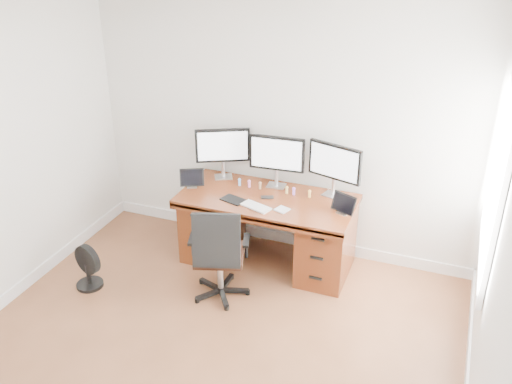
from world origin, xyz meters
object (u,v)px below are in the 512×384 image
(floor_fan, at_px, (87,267))
(monitor_center, at_px, (277,155))
(desk, at_px, (268,227))
(keyboard, at_px, (256,207))
(office_chair, at_px, (220,269))

(floor_fan, xyz_separation_m, monitor_center, (1.45, 1.25, 0.87))
(desk, xyz_separation_m, keyboard, (-0.03, -0.26, 0.36))
(office_chair, height_order, monitor_center, monitor_center)
(floor_fan, bearing_deg, monitor_center, 55.69)
(office_chair, xyz_separation_m, monitor_center, (0.21, 0.96, 0.77))
(desk, distance_m, monitor_center, 0.72)
(floor_fan, height_order, monitor_center, monitor_center)
(keyboard, bearing_deg, desk, 103.00)
(floor_fan, relative_size, keyboard, 1.51)
(office_chair, height_order, keyboard, office_chair)
(floor_fan, bearing_deg, office_chair, 28.27)
(office_chair, relative_size, floor_fan, 2.17)
(desk, relative_size, office_chair, 1.79)
(desk, relative_size, monitor_center, 3.08)
(monitor_center, bearing_deg, office_chair, -106.68)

